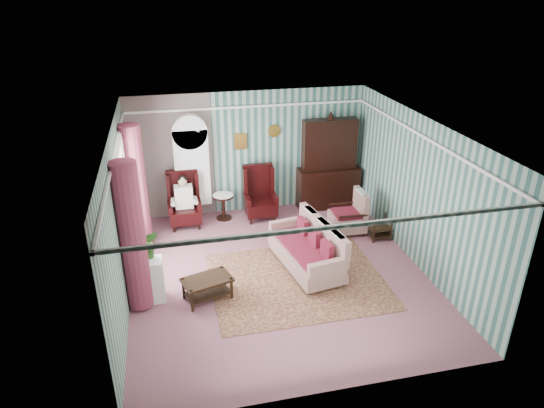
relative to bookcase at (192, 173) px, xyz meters
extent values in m
plane|color=#894F5E|center=(1.35, -2.84, -1.12)|extent=(6.00, 6.00, 0.00)
cube|color=#325C56|center=(1.35, 0.16, 0.33)|extent=(5.50, 0.02, 2.90)
cube|color=#325C56|center=(1.35, -5.84, 0.33)|extent=(5.50, 0.02, 2.90)
cube|color=#325C56|center=(-1.40, -2.84, 0.33)|extent=(0.02, 6.00, 2.90)
cube|color=#325C56|center=(4.10, -2.84, 0.33)|extent=(0.02, 6.00, 2.90)
cube|color=silver|center=(1.35, -2.84, 1.78)|extent=(5.50, 6.00, 0.02)
cube|color=#994D63|center=(-0.45, 0.15, 0.33)|extent=(1.90, 0.01, 2.90)
cube|color=white|center=(1.35, -2.84, 1.43)|extent=(5.50, 6.00, 0.05)
cube|color=white|center=(-1.37, -2.24, 0.43)|extent=(0.04, 1.50, 1.90)
cylinder|color=maroon|center=(-1.20, -3.29, 0.23)|extent=(0.44, 0.44, 2.60)
cylinder|color=maroon|center=(-1.20, -1.19, 0.23)|extent=(0.44, 0.44, 2.60)
cube|color=#AA7F2D|center=(1.15, 0.13, 0.63)|extent=(0.30, 0.03, 0.38)
cube|color=silver|center=(0.00, 0.00, 0.00)|extent=(0.80, 0.28, 2.24)
cube|color=black|center=(3.25, -0.12, 0.06)|extent=(1.50, 0.56, 2.36)
cube|color=black|center=(-0.25, -0.39, -0.50)|extent=(0.76, 0.80, 1.25)
cube|color=black|center=(1.50, -0.39, -0.50)|extent=(0.76, 0.80, 1.25)
cylinder|color=black|center=(0.65, -0.24, -0.82)|extent=(0.50, 0.50, 0.60)
cube|color=black|center=(3.82, -1.94, -0.85)|extent=(0.45, 0.38, 0.54)
cube|color=white|center=(-1.05, -3.14, -0.72)|extent=(0.55, 0.35, 0.80)
cube|color=#49181D|center=(1.65, -3.14, -1.11)|extent=(3.20, 2.60, 0.01)
cube|color=#B9AD8F|center=(1.93, -2.72, -0.57)|extent=(1.30, 2.05, 1.10)
cube|color=beige|center=(3.25, -1.49, -0.66)|extent=(0.74, 0.80, 0.92)
cube|color=black|center=(-0.05, -3.33, -0.91)|extent=(0.95, 0.73, 0.41)
imported|color=#245119|center=(-1.11, -3.24, -0.12)|extent=(0.37, 0.33, 0.40)
imported|color=#1A4916|center=(-0.95, -3.03, -0.06)|extent=(0.31, 0.26, 0.51)
imported|color=#19521A|center=(-1.18, -3.07, -0.14)|extent=(0.25, 0.25, 0.36)
camera|label=1|loc=(-0.50, -10.50, 4.04)|focal=32.00mm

